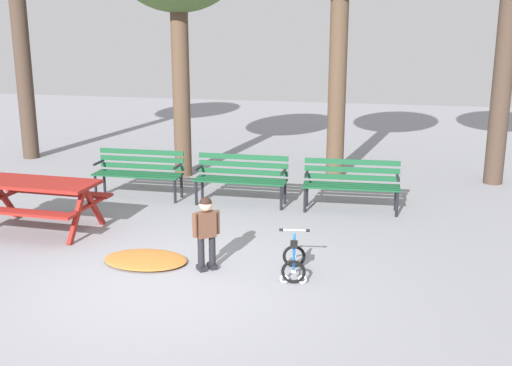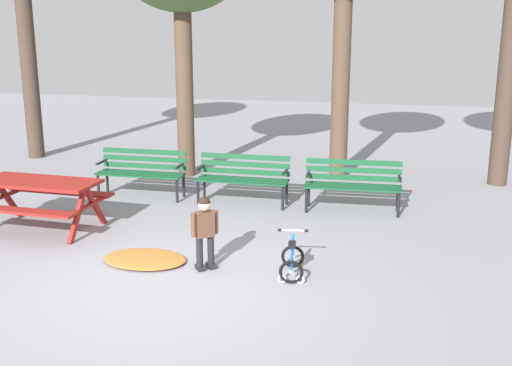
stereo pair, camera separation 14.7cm
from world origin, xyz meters
name	(u,v)px [view 1 (the left image)]	position (x,y,z in m)	size (l,w,h in m)	color
ground	(161,285)	(0.00, 0.00, 0.00)	(36.00, 36.00, 0.00)	gray
picnic_table	(38,193)	(-2.53, 1.56, 0.59)	(1.85, 1.41, 0.79)	maroon
park_bench_far_left	(139,170)	(-1.77, 3.64, 0.51)	(1.61, 0.48, 0.85)	#144728
park_bench_left	(241,175)	(0.13, 3.62, 0.51)	(1.60, 0.46, 0.85)	#144728
park_bench_right	(351,181)	(2.02, 3.62, 0.51)	(1.62, 0.54, 0.85)	#144728
child_standing	(206,228)	(0.41, 0.60, 0.56)	(0.30, 0.28, 0.97)	black
kids_bicycle	(294,260)	(1.53, 0.65, 0.20)	(0.43, 0.60, 0.54)	black
leaf_pile	(146,260)	(-0.46, 0.65, 0.04)	(1.13, 0.79, 0.07)	#B26B2D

